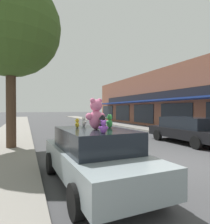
# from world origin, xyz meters

# --- Properties ---
(ground_plane) EXTENTS (260.00, 260.00, 0.00)m
(ground_plane) POSITION_xyz_m (0.00, 0.00, 0.00)
(ground_plane) COLOR #424244
(storefront_row) EXTENTS (15.16, 30.59, 5.84)m
(storefront_row) POSITION_xyz_m (13.87, 10.88, 2.92)
(storefront_row) COLOR brown
(storefront_row) RESTS_ON ground_plane
(plush_art_car) EXTENTS (2.05, 4.32, 1.39)m
(plush_art_car) POSITION_xyz_m (-3.30, -0.72, 0.74)
(plush_art_car) COLOR #8C999E
(plush_art_car) RESTS_ON ground_plane
(teddy_bear_giant) EXTENTS (0.58, 0.40, 0.76)m
(teddy_bear_giant) POSITION_xyz_m (-3.28, -0.80, 1.76)
(teddy_bear_giant) COLOR pink
(teddy_bear_giant) RESTS_ON plush_art_car
(teddy_bear_purple) EXTENTS (0.21, 0.13, 0.28)m
(teddy_bear_purple) POSITION_xyz_m (-3.43, -1.67, 1.53)
(teddy_bear_purple) COLOR purple
(teddy_bear_purple) RESTS_ON plush_art_car
(teddy_bear_green) EXTENTS (0.25, 0.23, 0.36)m
(teddy_bear_green) POSITION_xyz_m (-2.83, -0.57, 1.57)
(teddy_bear_green) COLOR green
(teddy_bear_green) RESTS_ON plush_art_car
(teddy_bear_yellow) EXTENTS (0.15, 0.19, 0.25)m
(teddy_bear_yellow) POSITION_xyz_m (-3.62, -0.25, 1.51)
(teddy_bear_yellow) COLOR yellow
(teddy_bear_yellow) RESTS_ON plush_art_car
(teddy_bear_cream) EXTENTS (0.19, 0.12, 0.25)m
(teddy_bear_cream) POSITION_xyz_m (-2.72, 0.08, 1.51)
(teddy_bear_cream) COLOR beige
(teddy_bear_cream) RESTS_ON plush_art_car
(teddy_bear_white) EXTENTS (0.16, 0.20, 0.26)m
(teddy_bear_white) POSITION_xyz_m (-3.28, 0.33, 1.52)
(teddy_bear_white) COLOR white
(teddy_bear_white) RESTS_ON plush_art_car
(teddy_bear_black) EXTENTS (0.22, 0.26, 0.36)m
(teddy_bear_black) POSITION_xyz_m (-3.22, -1.07, 1.56)
(teddy_bear_black) COLOR black
(teddy_bear_black) RESTS_ON plush_art_car
(parked_car_far_center) EXTENTS (1.92, 4.73, 1.44)m
(parked_car_far_center) POSITION_xyz_m (3.41, 3.16, 0.77)
(parked_car_far_center) COLOR black
(parked_car_far_center) RESTS_ON ground_plane
(street_tree) EXTENTS (4.54, 4.54, 7.80)m
(street_tree) POSITION_xyz_m (-5.51, 4.72, 5.63)
(street_tree) COLOR #473323
(street_tree) RESTS_ON sidewalk_near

